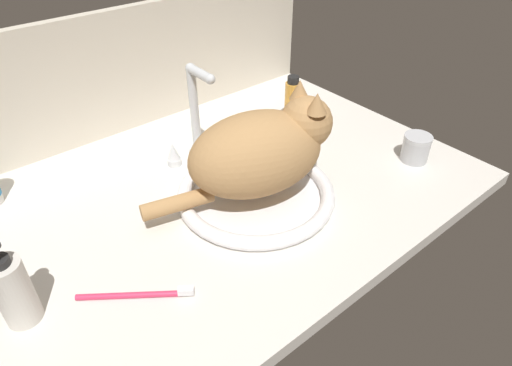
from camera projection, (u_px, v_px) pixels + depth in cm
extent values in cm
cube|color=silver|center=(228.00, 193.00, 97.04)|extent=(103.93, 72.33, 3.00)
cube|color=beige|center=(136.00, 74.00, 111.17)|extent=(103.93, 2.40, 32.79)
torus|color=white|center=(256.00, 193.00, 92.26)|extent=(32.54, 32.54, 2.90)
cylinder|color=white|center=(256.00, 197.00, 92.95)|extent=(28.19, 28.19, 0.60)
cylinder|color=silver|center=(198.00, 151.00, 105.82)|extent=(4.00, 4.00, 2.04)
cylinder|color=silver|center=(194.00, 110.00, 99.34)|extent=(2.00, 2.00, 19.57)
sphere|color=silver|center=(190.00, 68.00, 93.48)|extent=(2.20, 2.20, 2.20)
cylinder|color=silver|center=(200.00, 74.00, 91.25)|extent=(2.00, 7.22, 2.00)
sphere|color=silver|center=(210.00, 79.00, 89.02)|extent=(2.10, 2.10, 2.10)
cylinder|color=silver|center=(175.00, 162.00, 102.64)|extent=(3.20, 3.20, 1.60)
cone|color=silver|center=(173.00, 151.00, 100.94)|extent=(2.88, 2.88, 4.06)
cylinder|color=silver|center=(220.00, 143.00, 109.26)|extent=(3.20, 3.20, 1.60)
cone|color=silver|center=(220.00, 133.00, 107.57)|extent=(2.88, 2.88, 4.06)
ellipsoid|color=tan|center=(256.00, 154.00, 86.48)|extent=(30.77, 23.88, 16.37)
sphere|color=tan|center=(306.00, 122.00, 87.66)|extent=(10.49, 10.49, 10.49)
cone|color=tan|center=(300.00, 90.00, 86.56)|extent=(3.98, 3.98, 3.93)
cone|color=tan|center=(317.00, 103.00, 82.01)|extent=(3.98, 3.98, 3.93)
ellipsoid|color=silver|center=(323.00, 123.00, 89.65)|extent=(4.12, 5.04, 3.36)
ellipsoid|color=silver|center=(299.00, 146.00, 90.26)|extent=(9.78, 11.35, 9.00)
cylinder|color=tan|center=(178.00, 203.00, 84.75)|extent=(14.29, 6.49, 3.20)
cylinder|color=gold|center=(292.00, 104.00, 115.33)|extent=(3.92, 3.92, 11.34)
cylinder|color=black|center=(293.00, 80.00, 111.39)|extent=(2.94, 2.94, 1.80)
cylinder|color=silver|center=(14.00, 292.00, 65.97)|extent=(5.31, 5.31, 11.79)
cylinder|color=#B2B5BA|center=(415.00, 150.00, 103.12)|extent=(6.23, 6.23, 5.40)
cylinder|color=silver|center=(418.00, 138.00, 101.21)|extent=(6.35, 6.35, 1.00)
cylinder|color=#D83359|center=(127.00, 295.00, 72.26)|extent=(13.76, 10.62, 1.00)
cube|color=white|center=(186.00, 291.00, 72.28)|extent=(2.80, 2.52, 1.20)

